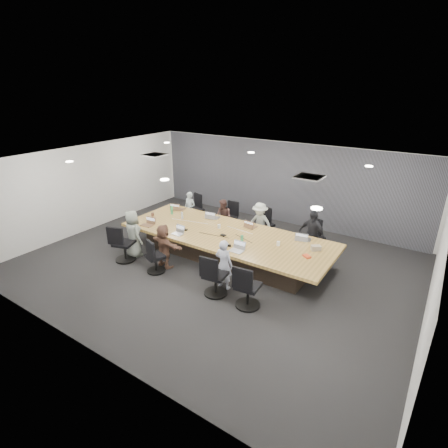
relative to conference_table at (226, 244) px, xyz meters
The scene contains 41 objects.
floor 0.64m from the conference_table, 90.00° to the right, with size 10.00×8.00×0.00m, color #242426.
ceiling 2.45m from the conference_table, 90.00° to the right, with size 10.00×8.00×0.00m, color white.
wall_back 3.64m from the conference_table, 90.00° to the left, with size 10.00×2.80×0.00m, color silver.
wall_front 4.61m from the conference_table, 90.00° to the right, with size 10.00×2.80×0.00m, color silver.
wall_left 5.12m from the conference_table, behind, with size 8.00×2.80×0.00m, color silver.
wall_right 5.12m from the conference_table, ahead, with size 8.00×2.80×0.00m, color silver.
curtain 3.56m from the conference_table, 90.00° to the left, with size 9.80×0.04×2.80m, color #565762.
conference_table is the anchor object (origin of this frame).
chair_0 2.91m from the conference_table, 144.30° to the left, with size 0.52×0.52×0.77m, color black, non-canonical shape.
chair_1 1.96m from the conference_table, 119.87° to the left, with size 0.50×0.50×0.74m, color black, non-canonical shape.
chair_2 1.73m from the conference_table, 78.82° to the left, with size 0.55×0.55×0.81m, color black, non-canonical shape.
chair_3 2.60m from the conference_table, 40.78° to the left, with size 0.50×0.50×0.74m, color black, non-canonical shape.
chair_4 2.81m from the conference_table, 142.75° to the right, with size 0.59×0.59×0.87m, color black, non-canonical shape.
chair_5 2.01m from the conference_table, 122.32° to the right, with size 0.50×0.50×0.74m, color black, non-canonical shape.
chair_6 1.89m from the conference_table, 64.19° to the right, with size 0.57×0.57×0.85m, color black, non-canonical shape.
chair_7 2.39m from the conference_table, 45.24° to the right, with size 0.58×0.58×0.86m, color black, non-canonical shape.
person_0 2.73m from the conference_table, 150.29° to the left, with size 0.43×0.28×1.18m, color silver.
laptop_0 2.52m from the conference_table, 161.32° to the left, with size 0.35×0.24×0.02m, color #8C6647.
person_1 1.68m from the conference_table, 125.87° to the left, with size 0.57×0.44×1.17m, color #4D322D.
laptop_1 1.31m from the conference_table, 140.67° to the left, with size 0.35×0.24×0.02m, color #B2B2B7.
person_2 1.41m from the conference_table, 76.03° to the left, with size 0.84×0.48×1.30m, color #ADB6AE.
laptop_2 0.93m from the conference_table, 67.23° to the left, with size 0.34×0.23×0.02m, color #8C6647.
person_3 2.41m from the conference_table, 34.41° to the left, with size 0.81×0.34×1.39m, color black.
laptop_3 2.16m from the conference_table, 22.10° to the left, with size 0.34×0.23×0.02m, color #B2B2B7.
person_4 2.63m from the conference_table, 148.88° to the right, with size 0.66×0.43×1.36m, color gray.
laptop_4 2.40m from the conference_table, 160.31° to the right, with size 0.34×0.23×0.02m, color #8C6647.
person_5 1.74m from the conference_table, 128.55° to the right, with size 1.12×0.36×1.21m, color brown.
laptop_5 1.38m from the conference_table, 143.36° to the right, with size 0.29×0.20×0.02m, color #B2B2B7.
person_6 1.60m from the conference_table, 58.65° to the right, with size 0.46×0.30×1.25m, color silver.
laptop_6 1.20m from the conference_table, 44.21° to the right, with size 0.34×0.23×0.02m, color #B2B2B7.
bottle_green_left 2.34m from the conference_table, behind, with size 0.08×0.08×0.27m, color #37A05E.
bottle_green_right 0.97m from the conference_table, 28.29° to the right, with size 0.07×0.07×0.26m, color #37A05E.
bottle_clear 1.80m from the conference_table, behind, with size 0.06×0.06×0.22m, color silver.
cup_white_far 0.58m from the conference_table, 151.55° to the left, with size 0.09×0.09×0.11m, color white.
cup_white_near 1.60m from the conference_table, ahead, with size 0.09×0.09×0.11m, color white.
mug_brown 2.68m from the conference_table, behind, with size 0.09×0.09×0.11m, color brown.
mic_left 1.23m from the conference_table, 157.48° to the right, with size 0.14×0.09×0.03m, color black.
mic_right 0.40m from the conference_table, 82.27° to the right, with size 0.14×0.10×0.03m, color black.
stapler 0.92m from the conference_table, 53.18° to the right, with size 0.15×0.04×0.06m, color black.
canvas_bag 2.50m from the conference_table, ahead, with size 0.23×0.14×0.12m, color tan.
snack_packet 2.42m from the conference_table, ahead, with size 0.19×0.13×0.04m, color #DE4A22.
Camera 1 is at (4.84, -6.92, 4.60)m, focal length 28.00 mm.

